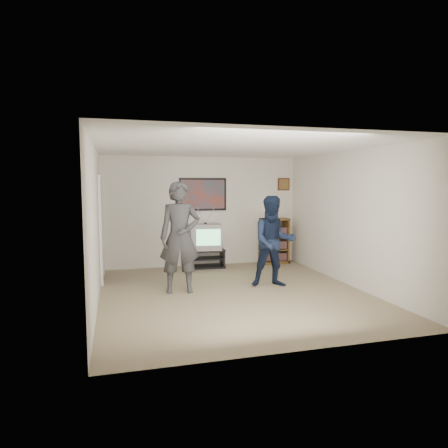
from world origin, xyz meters
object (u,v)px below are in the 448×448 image
media_stand (206,258)px  crt_television (206,237)px  person_tall (180,237)px  bookshelf (274,241)px  person_short (274,241)px

media_stand → crt_television: 0.50m
media_stand → person_tall: 2.21m
bookshelf → person_tall: person_tall is taller
media_stand → crt_television: crt_television is taller
media_stand → crt_television: (0.00, 0.00, 0.50)m
person_tall → media_stand: bearing=71.5°
person_tall → person_short: bearing=4.1°
crt_television → media_stand: bearing=-172.3°
bookshelf → person_short: (-0.84, -2.01, 0.30)m
media_stand → person_short: bearing=-63.9°
crt_television → person_short: size_ratio=0.40×
media_stand → person_short: size_ratio=0.51×
person_tall → person_short: person_tall is taller
crt_television → person_tall: size_ratio=0.35×
crt_television → person_tall: bearing=-107.3°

